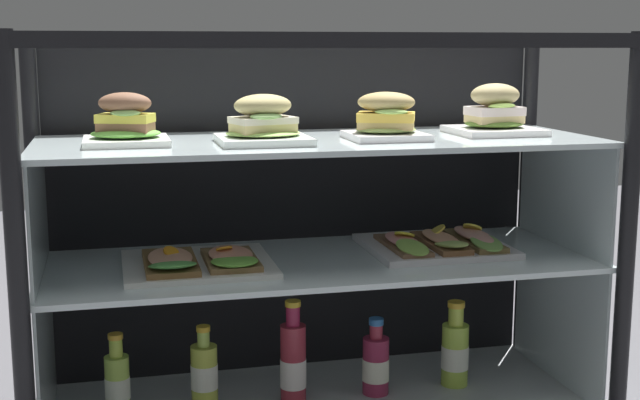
{
  "coord_description": "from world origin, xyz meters",
  "views": [
    {
      "loc": [
        -0.48,
        -1.96,
        0.89
      ],
      "look_at": [
        0.0,
        0.0,
        0.54
      ],
      "focal_mm": 48.86,
      "sensor_mm": 36.0,
      "label": 1
    }
  ],
  "objects_px": {
    "open_sandwich_tray_far_left": "(439,243)",
    "juice_bottle_near_post": "(293,362)",
    "juice_bottle_back_left": "(204,374)",
    "plated_roll_sandwich_near_right_corner": "(263,125)",
    "open_sandwich_tray_far_right": "(199,262)",
    "juice_bottle_front_second": "(455,352)",
    "juice_bottle_tucked_behind": "(117,383)",
    "plated_roll_sandwich_right_of_center": "(494,115)",
    "plated_roll_sandwich_mid_left": "(386,120)",
    "juice_bottle_front_fourth": "(376,364)",
    "plated_roll_sandwich_far_right": "(126,126)"
  },
  "relations": [
    {
      "from": "juice_bottle_front_second",
      "to": "plated_roll_sandwich_right_of_center",
      "type": "bearing_deg",
      "value": -8.38
    },
    {
      "from": "plated_roll_sandwich_right_of_center",
      "to": "juice_bottle_front_fourth",
      "type": "bearing_deg",
      "value": 179.0
    },
    {
      "from": "juice_bottle_back_left",
      "to": "juice_bottle_front_fourth",
      "type": "xyz_separation_m",
      "value": [
        0.43,
        -0.01,
        -0.01
      ]
    },
    {
      "from": "plated_roll_sandwich_mid_left",
      "to": "juice_bottle_front_second",
      "type": "xyz_separation_m",
      "value": [
        0.22,
        0.07,
        -0.6
      ]
    },
    {
      "from": "plated_roll_sandwich_mid_left",
      "to": "open_sandwich_tray_far_left",
      "type": "xyz_separation_m",
      "value": [
        0.16,
        0.06,
        -0.31
      ]
    },
    {
      "from": "open_sandwich_tray_far_right",
      "to": "juice_bottle_front_second",
      "type": "bearing_deg",
      "value": 3.77
    },
    {
      "from": "plated_roll_sandwich_near_right_corner",
      "to": "juice_bottle_front_fourth",
      "type": "relative_size",
      "value": 1.02
    },
    {
      "from": "juice_bottle_front_second",
      "to": "juice_bottle_front_fourth",
      "type": "bearing_deg",
      "value": -178.18
    },
    {
      "from": "open_sandwich_tray_far_right",
      "to": "juice_bottle_back_left",
      "type": "relative_size",
      "value": 1.67
    },
    {
      "from": "plated_roll_sandwich_far_right",
      "to": "juice_bottle_near_post",
      "type": "xyz_separation_m",
      "value": [
        0.38,
        0.03,
        -0.59
      ]
    },
    {
      "from": "juice_bottle_front_fourth",
      "to": "plated_roll_sandwich_mid_left",
      "type": "bearing_deg",
      "value": -90.81
    },
    {
      "from": "plated_roll_sandwich_right_of_center",
      "to": "juice_bottle_front_fourth",
      "type": "relative_size",
      "value": 1.04
    },
    {
      "from": "open_sandwich_tray_far_left",
      "to": "juice_bottle_near_post",
      "type": "xyz_separation_m",
      "value": [
        -0.37,
        -0.0,
        -0.28
      ]
    },
    {
      "from": "juice_bottle_tucked_behind",
      "to": "juice_bottle_front_second",
      "type": "bearing_deg",
      "value": -0.35
    },
    {
      "from": "juice_bottle_back_left",
      "to": "plated_roll_sandwich_near_right_corner",
      "type": "bearing_deg",
      "value": -34.81
    },
    {
      "from": "plated_roll_sandwich_right_of_center",
      "to": "juice_bottle_near_post",
      "type": "relative_size",
      "value": 0.8
    },
    {
      "from": "plated_roll_sandwich_far_right",
      "to": "juice_bottle_tucked_behind",
      "type": "distance_m",
      "value": 0.61
    },
    {
      "from": "open_sandwich_tray_far_left",
      "to": "juice_bottle_back_left",
      "type": "bearing_deg",
      "value": 178.51
    },
    {
      "from": "open_sandwich_tray_far_right",
      "to": "juice_bottle_front_second",
      "type": "distance_m",
      "value": 0.71
    },
    {
      "from": "open_sandwich_tray_far_left",
      "to": "juice_bottle_front_second",
      "type": "distance_m",
      "value": 0.29
    },
    {
      "from": "plated_roll_sandwich_near_right_corner",
      "to": "plated_roll_sandwich_mid_left",
      "type": "relative_size",
      "value": 1.15
    },
    {
      "from": "plated_roll_sandwich_near_right_corner",
      "to": "open_sandwich_tray_far_right",
      "type": "height_order",
      "value": "plated_roll_sandwich_near_right_corner"
    },
    {
      "from": "juice_bottle_front_second",
      "to": "juice_bottle_near_post",
      "type": "bearing_deg",
      "value": -178.99
    },
    {
      "from": "juice_bottle_tucked_behind",
      "to": "plated_roll_sandwich_near_right_corner",
      "type": "bearing_deg",
      "value": -14.94
    },
    {
      "from": "juice_bottle_front_fourth",
      "to": "juice_bottle_front_second",
      "type": "distance_m",
      "value": 0.21
    },
    {
      "from": "plated_roll_sandwich_near_right_corner",
      "to": "juice_bottle_near_post",
      "type": "height_order",
      "value": "plated_roll_sandwich_near_right_corner"
    },
    {
      "from": "plated_roll_sandwich_far_right",
      "to": "plated_roll_sandwich_right_of_center",
      "type": "height_order",
      "value": "plated_roll_sandwich_right_of_center"
    },
    {
      "from": "plated_roll_sandwich_right_of_center",
      "to": "plated_roll_sandwich_far_right",
      "type": "bearing_deg",
      "value": -178.55
    },
    {
      "from": "plated_roll_sandwich_near_right_corner",
      "to": "juice_bottle_front_second",
      "type": "xyz_separation_m",
      "value": [
        0.51,
        0.08,
        -0.6
      ]
    },
    {
      "from": "plated_roll_sandwich_near_right_corner",
      "to": "open_sandwich_tray_far_right",
      "type": "xyz_separation_m",
      "value": [
        -0.14,
        0.04,
        -0.31
      ]
    },
    {
      "from": "open_sandwich_tray_far_right",
      "to": "juice_bottle_near_post",
      "type": "distance_m",
      "value": 0.36
    },
    {
      "from": "plated_roll_sandwich_right_of_center",
      "to": "juice_bottle_tucked_behind",
      "type": "xyz_separation_m",
      "value": [
        -0.92,
        0.02,
        -0.61
      ]
    },
    {
      "from": "plated_roll_sandwich_near_right_corner",
      "to": "juice_bottle_front_fourth",
      "type": "distance_m",
      "value": 0.68
    },
    {
      "from": "juice_bottle_back_left",
      "to": "juice_bottle_front_fourth",
      "type": "distance_m",
      "value": 0.43
    },
    {
      "from": "juice_bottle_near_post",
      "to": "plated_roll_sandwich_far_right",
      "type": "bearing_deg",
      "value": -175.92
    },
    {
      "from": "juice_bottle_near_post",
      "to": "juice_bottle_tucked_behind",
      "type": "bearing_deg",
      "value": 178.27
    },
    {
      "from": "open_sandwich_tray_far_right",
      "to": "juice_bottle_front_fourth",
      "type": "bearing_deg",
      "value": 4.73
    },
    {
      "from": "juice_bottle_near_post",
      "to": "open_sandwich_tray_far_left",
      "type": "bearing_deg",
      "value": 0.04
    },
    {
      "from": "plated_roll_sandwich_far_right",
      "to": "plated_roll_sandwich_right_of_center",
      "type": "bearing_deg",
      "value": 1.45
    },
    {
      "from": "open_sandwich_tray_far_left",
      "to": "juice_bottle_tucked_behind",
      "type": "relative_size",
      "value": 1.69
    },
    {
      "from": "open_sandwich_tray_far_right",
      "to": "juice_bottle_near_post",
      "type": "bearing_deg",
      "value": 8.93
    },
    {
      "from": "plated_roll_sandwich_right_of_center",
      "to": "juice_bottle_tucked_behind",
      "type": "height_order",
      "value": "plated_roll_sandwich_right_of_center"
    },
    {
      "from": "open_sandwich_tray_far_right",
      "to": "juice_bottle_tucked_behind",
      "type": "distance_m",
      "value": 0.35
    },
    {
      "from": "juice_bottle_tucked_behind",
      "to": "juice_bottle_front_second",
      "type": "relative_size",
      "value": 0.91
    },
    {
      "from": "open_sandwich_tray_far_right",
      "to": "plated_roll_sandwich_mid_left",
      "type": "bearing_deg",
      "value": -3.17
    },
    {
      "from": "plated_roll_sandwich_far_right",
      "to": "plated_roll_sandwich_near_right_corner",
      "type": "relative_size",
      "value": 0.92
    },
    {
      "from": "juice_bottle_near_post",
      "to": "juice_bottle_front_second",
      "type": "bearing_deg",
      "value": 1.01
    },
    {
      "from": "juice_bottle_back_left",
      "to": "juice_bottle_front_second",
      "type": "relative_size",
      "value": 0.92
    },
    {
      "from": "juice_bottle_front_second",
      "to": "plated_roll_sandwich_near_right_corner",
      "type": "bearing_deg",
      "value": -170.48
    },
    {
      "from": "plated_roll_sandwich_right_of_center",
      "to": "juice_bottle_front_second",
      "type": "distance_m",
      "value": 0.61
    }
  ]
}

